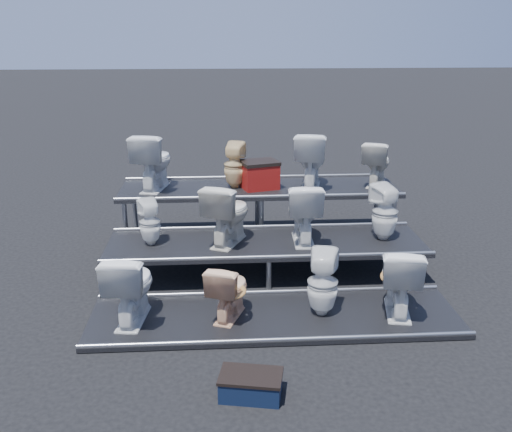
{
  "coord_description": "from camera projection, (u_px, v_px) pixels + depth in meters",
  "views": [
    {
      "loc": [
        -0.59,
        -7.1,
        3.19
      ],
      "look_at": [
        -0.13,
        0.1,
        0.79
      ],
      "focal_mm": 40.0,
      "sensor_mm": 36.0,
      "label": 1
    }
  ],
  "objects": [
    {
      "name": "toilet_3",
      "position": [
        399.0,
        279.0,
        6.47
      ],
      "size": [
        0.61,
        0.88,
        0.82
      ],
      "primitive_type": "imported",
      "rotation": [
        0.0,
        0.0,
        2.94
      ],
      "color": "white",
      "rests_on": "tier_front"
    },
    {
      "name": "toilet_5",
      "position": [
        228.0,
        213.0,
        7.46
      ],
      "size": [
        0.75,
        0.92,
        0.82
      ],
      "primitive_type": "imported",
      "rotation": [
        0.0,
        0.0,
        2.71
      ],
      "color": "silver",
      "rests_on": "tier_mid"
    },
    {
      "name": "red_crate",
      "position": [
        259.0,
        176.0,
        8.6
      ],
      "size": [
        0.61,
        0.54,
        0.37
      ],
      "primitive_type": "cube",
      "rotation": [
        0.0,
        0.0,
        0.28
      ],
      "color": "maroon",
      "rests_on": "tier_back"
    },
    {
      "name": "toilet_0",
      "position": [
        130.0,
        286.0,
        6.28
      ],
      "size": [
        0.56,
        0.86,
        0.82
      ],
      "primitive_type": "imported",
      "rotation": [
        0.0,
        0.0,
        3.02
      ],
      "color": "white",
      "rests_on": "tier_front"
    },
    {
      "name": "toilet_6",
      "position": [
        303.0,
        212.0,
        7.52
      ],
      "size": [
        0.49,
        0.82,
        0.82
      ],
      "primitive_type": "imported",
      "rotation": [
        0.0,
        0.0,
        3.1
      ],
      "color": "white",
      "rests_on": "tier_mid"
    },
    {
      "name": "toilet_7",
      "position": [
        385.0,
        212.0,
        7.59
      ],
      "size": [
        0.45,
        0.45,
        0.76
      ],
      "primitive_type": "imported",
      "rotation": [
        0.0,
        0.0,
        3.54
      ],
      "color": "white",
      "rests_on": "tier_mid"
    },
    {
      "name": "toilet_11",
      "position": [
        377.0,
        163.0,
        8.72
      ],
      "size": [
        0.63,
        0.78,
        0.69
      ],
      "primitive_type": "imported",
      "rotation": [
        0.0,
        0.0,
        2.71
      ],
      "color": "silver",
      "rests_on": "tier_back"
    },
    {
      "name": "toilet_9",
      "position": [
        234.0,
        165.0,
        8.59
      ],
      "size": [
        0.39,
        0.4,
        0.69
      ],
      "primitive_type": "imported",
      "rotation": [
        0.0,
        0.0,
        2.84
      ],
      "color": "beige",
      "rests_on": "tier_back"
    },
    {
      "name": "ground",
      "position": [
        266.0,
        273.0,
        7.76
      ],
      "size": [
        80.0,
        80.0,
        0.0
      ],
      "primitive_type": "plane",
      "color": "black",
      "rests_on": "ground"
    },
    {
      "name": "tier_mid",
      "position": [
        266.0,
        257.0,
        7.69
      ],
      "size": [
        4.2,
        1.2,
        0.46
      ],
      "primitive_type": "cube",
      "color": "black",
      "rests_on": "ground"
    },
    {
      "name": "tier_back",
      "position": [
        259.0,
        213.0,
        8.86
      ],
      "size": [
        4.2,
        1.2,
        0.86
      ],
      "primitive_type": "cube",
      "color": "black",
      "rests_on": "ground"
    },
    {
      "name": "toilet_10",
      "position": [
        311.0,
        159.0,
        8.64
      ],
      "size": [
        0.64,
        0.91,
        0.84
      ],
      "primitive_type": "imported",
      "rotation": [
        0.0,
        0.0,
        2.92
      ],
      "color": "white",
      "rests_on": "tier_back"
    },
    {
      "name": "toilet_4",
      "position": [
        150.0,
        222.0,
        7.43
      ],
      "size": [
        0.36,
        0.36,
        0.61
      ],
      "primitive_type": "imported",
      "rotation": [
        0.0,
        0.0,
        3.51
      ],
      "color": "white",
      "rests_on": "tier_mid"
    },
    {
      "name": "tier_front",
      "position": [
        275.0,
        317.0,
        6.52
      ],
      "size": [
        4.2,
        1.2,
        0.06
      ],
      "primitive_type": "cube",
      "color": "black",
      "rests_on": "ground"
    },
    {
      "name": "step_stool",
      "position": [
        251.0,
        387.0,
        5.15
      ],
      "size": [
        0.6,
        0.43,
        0.2
      ],
      "primitive_type": "cube",
      "rotation": [
        0.0,
        0.0,
        -0.19
      ],
      "color": "black",
      "rests_on": "ground"
    },
    {
      "name": "toilet_2",
      "position": [
        323.0,
        283.0,
        6.42
      ],
      "size": [
        0.43,
        0.43,
        0.77
      ],
      "primitive_type": "imported",
      "rotation": [
        0.0,
        0.0,
        2.88
      ],
      "color": "white",
      "rests_on": "tier_front"
    },
    {
      "name": "toilet_1",
      "position": [
        229.0,
        290.0,
        6.38
      ],
      "size": [
        0.57,
        0.73,
        0.66
      ],
      "primitive_type": "imported",
      "rotation": [
        0.0,
        0.0,
        2.77
      ],
      "color": "#EAB48A",
      "rests_on": "tier_front"
    },
    {
      "name": "toilet_8",
      "position": [
        153.0,
        161.0,
        8.49
      ],
      "size": [
        0.64,
        0.92,
        0.85
      ],
      "primitive_type": "imported",
      "rotation": [
        0.0,
        0.0,
        2.92
      ],
      "color": "white",
      "rests_on": "tier_back"
    }
  ]
}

